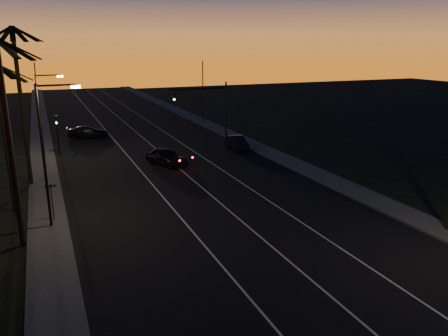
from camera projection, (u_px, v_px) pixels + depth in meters
name	position (u px, v px, depth m)	size (l,w,h in m)	color
road	(174.00, 169.00, 40.51)	(20.00, 170.00, 0.01)	black
sidewalk_left	(45.00, 183.00, 36.30)	(2.40, 170.00, 0.16)	#393937
sidewalk_right	(279.00, 157.00, 44.68)	(2.40, 170.00, 0.16)	#393937
lane_stripe_left	(142.00, 173.00, 39.39)	(0.12, 160.00, 0.01)	silver
lane_stripe_mid	(179.00, 169.00, 40.69)	(0.12, 160.00, 0.01)	silver
lane_stripe_right	(214.00, 165.00, 42.00)	(0.12, 160.00, 0.01)	silver
palm_near	(7.00, 124.00, 23.24)	(4.25, 4.16, 11.53)	black
palm_mid	(3.00, 122.00, 28.56)	(4.25, 4.16, 10.03)	black
palm_far	(20.00, 92.00, 33.88)	(4.25, 4.16, 12.53)	black
streetlight_left_near	(48.00, 145.00, 26.20)	(2.55, 0.26, 9.00)	black
streetlight_left_far	(43.00, 110.00, 42.24)	(2.55, 0.26, 8.50)	black
street_sign	(52.00, 198.00, 28.04)	(0.70, 0.06, 2.60)	black
signal_mast	(207.00, 102.00, 50.75)	(7.10, 0.41, 7.00)	black
signal_post	(57.00, 128.00, 45.03)	(0.28, 0.37, 4.20)	black
far_pole_left	(38.00, 97.00, 57.35)	(0.14, 0.14, 9.00)	black
far_pole_right	(203.00, 93.00, 62.92)	(0.14, 0.14, 9.00)	black
lead_car	(166.00, 157.00, 41.83)	(3.84, 5.50, 1.60)	black
right_car	(237.00, 143.00, 48.07)	(1.99, 4.58, 1.46)	black
cross_car	(88.00, 132.00, 54.13)	(5.31, 3.00, 1.45)	black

